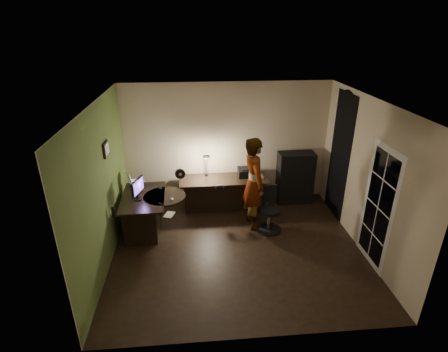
{
  "coord_description": "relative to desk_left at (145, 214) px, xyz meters",
  "views": [
    {
      "loc": [
        -0.72,
        -5.29,
        3.86
      ],
      "look_at": [
        -0.15,
        1.05,
        1.0
      ],
      "focal_mm": 28.0,
      "sensor_mm": 36.0,
      "label": 1
    }
  ],
  "objects": [
    {
      "name": "desk_lamp",
      "position": [
        1.26,
        0.97,
        0.62
      ],
      "size": [
        0.19,
        0.29,
        0.59
      ],
      "primitive_type": "cube",
      "rotation": [
        0.0,
        0.0,
        0.18
      ],
      "color": "black",
      "rests_on": "desk_right"
    },
    {
      "name": "framed_picture",
      "position": [
        -0.49,
        -0.32,
        1.47
      ],
      "size": [
        0.04,
        0.3,
        0.25
      ],
      "primitive_type": "cube",
      "color": "black",
      "rests_on": "wall_left"
    },
    {
      "name": "pen",
      "position": [
        0.36,
        -0.33,
        0.39
      ],
      "size": [
        0.11,
        0.12,
        0.01
      ],
      "primitive_type": "cube",
      "rotation": [
        0.0,
        0.0,
        0.74
      ],
      "color": "black",
      "rests_on": "desk_left"
    },
    {
      "name": "desk_right",
      "position": [
        1.63,
        0.76,
        -0.02
      ],
      "size": [
        1.93,
        0.69,
        0.72
      ],
      "primitive_type": "cube",
      "rotation": [
        0.0,
        0.0,
        0.01
      ],
      "color": "black",
      "rests_on": "floor"
    },
    {
      "name": "green_wall_overlay",
      "position": [
        -0.51,
        -0.77,
        0.97
      ],
      "size": [
        0.0,
        4.0,
        2.7
      ],
      "primitive_type": "cube",
      "color": "#4B632B",
      "rests_on": "floor"
    },
    {
      "name": "desk_left",
      "position": [
        0.0,
        0.0,
        0.0
      ],
      "size": [
        0.84,
        1.34,
        0.76
      ],
      "primitive_type": "cube",
      "rotation": [
        0.0,
        0.0,
        0.03
      ],
      "color": "black",
      "rests_on": "floor"
    },
    {
      "name": "wall_back",
      "position": [
        1.73,
        1.24,
        0.97
      ],
      "size": [
        4.5,
        0.01,
        2.7
      ],
      "primitive_type": "cube",
      "color": "#BCAA8B",
      "rests_on": "floor"
    },
    {
      "name": "printer",
      "position": [
        2.17,
        0.88,
        0.43
      ],
      "size": [
        0.45,
        0.35,
        0.2
      ],
      "primitive_type": "cube",
      "rotation": [
        0.0,
        0.0,
        -0.0
      ],
      "color": "black",
      "rests_on": "desk_right"
    },
    {
      "name": "floor",
      "position": [
        1.73,
        -0.77,
        -0.38
      ],
      "size": [
        4.5,
        4.0,
        0.01
      ],
      "primitive_type": "cube",
      "color": "black",
      "rests_on": "ground"
    },
    {
      "name": "desk_fan",
      "position": [
        0.7,
        0.65,
        0.49
      ],
      "size": [
        0.22,
        0.12,
        0.33
      ],
      "primitive_type": "cube",
      "rotation": [
        0.0,
        0.0,
        0.03
      ],
      "color": "black",
      "rests_on": "desk_right"
    },
    {
      "name": "arched_doorway",
      "position": [
        3.97,
        0.38,
        0.92
      ],
      "size": [
        0.01,
        0.9,
        2.6
      ],
      "primitive_type": "cube",
      "color": "black",
      "rests_on": "floor"
    },
    {
      "name": "laptop",
      "position": [
        -0.18,
        0.48,
        0.59
      ],
      "size": [
        0.39,
        0.38,
        0.21
      ],
      "primitive_type": "cube",
      "rotation": [
        0.0,
        0.0,
        0.41
      ],
      "color": "silver",
      "rests_on": "laptop_stand"
    },
    {
      "name": "wall_front",
      "position": [
        1.73,
        -2.77,
        0.97
      ],
      "size": [
        4.5,
        0.01,
        2.7
      ],
      "primitive_type": "cube",
      "color": "#BCAA8B",
      "rests_on": "floor"
    },
    {
      "name": "office_chair",
      "position": [
        2.43,
        -0.2,
        0.07
      ],
      "size": [
        0.52,
        0.52,
        0.9
      ],
      "primitive_type": "cube",
      "rotation": [
        0.0,
        0.0,
        0.04
      ],
      "color": "black",
      "rests_on": "floor"
    },
    {
      "name": "laptop_stand",
      "position": [
        -0.18,
        0.48,
        0.43
      ],
      "size": [
        0.3,
        0.27,
        0.1
      ],
      "primitive_type": "cube",
      "rotation": [
        0.0,
        0.0,
        0.3
      ],
      "color": "silver",
      "rests_on": "desk_left"
    },
    {
      "name": "speaker",
      "position": [
        -0.41,
        -0.7,
        0.47
      ],
      "size": [
        0.08,
        0.08,
        0.17
      ],
      "primitive_type": "cylinder",
      "rotation": [
        0.0,
        0.0,
        0.35
      ],
      "color": "black",
      "rests_on": "desk_left"
    },
    {
      "name": "monitor",
      "position": [
        -0.09,
        -0.1,
        0.53
      ],
      "size": [
        0.22,
        0.45,
        0.29
      ],
      "primitive_type": "cube",
      "rotation": [
        0.0,
        0.0,
        -0.3
      ],
      "color": "black",
      "rests_on": "desk_left"
    },
    {
      "name": "person",
      "position": [
        2.15,
        0.02,
        0.56
      ],
      "size": [
        0.56,
        0.74,
        1.87
      ],
      "primitive_type": "imported",
      "rotation": [
        0.0,
        0.0,
        1.75
      ],
      "color": "#D8A88C",
      "rests_on": "floor"
    },
    {
      "name": "phone",
      "position": [
        0.3,
        0.34,
        0.39
      ],
      "size": [
        0.1,
        0.13,
        0.01
      ],
      "primitive_type": "cube",
      "rotation": [
        0.0,
        0.0,
        0.43
      ],
      "color": "black",
      "rests_on": "desk_left"
    },
    {
      "name": "ceiling",
      "position": [
        1.73,
        -0.77,
        2.33
      ],
      "size": [
        4.5,
        4.0,
        0.01
      ],
      "primitive_type": "cube",
      "color": "silver",
      "rests_on": "floor"
    },
    {
      "name": "mouse",
      "position": [
        0.56,
        -0.18,
        0.4
      ],
      "size": [
        0.07,
        0.09,
        0.03
      ],
      "primitive_type": "ellipsoid",
      "rotation": [
        0.0,
        0.0,
        -0.22
      ],
      "color": "silver",
      "rests_on": "desk_left"
    },
    {
      "name": "wall_left",
      "position": [
        -0.52,
        -0.77,
        0.97
      ],
      "size": [
        0.01,
        4.0,
        2.7
      ],
      "primitive_type": "cube",
      "color": "#BCAA8B",
      "rests_on": "floor"
    },
    {
      "name": "headphones",
      "position": [
        1.5,
        0.31,
        0.38
      ],
      "size": [
        0.22,
        0.11,
        0.1
      ],
      "primitive_type": "cube",
      "rotation": [
        0.0,
        0.0,
        -0.12
      ],
      "color": "navy",
      "rests_on": "desk_right"
    },
    {
      "name": "cabinet",
      "position": [
        3.26,
        0.95,
        0.21
      ],
      "size": [
        0.8,
        0.4,
        1.19
      ],
      "primitive_type": "cube",
      "rotation": [
        0.0,
        0.0,
        0.01
      ],
      "color": "black",
      "rests_on": "floor"
    },
    {
      "name": "notepad",
      "position": [
        0.54,
        -0.74,
        0.39
      ],
      "size": [
        0.21,
        0.24,
        0.01
      ],
      "primitive_type": "cube",
      "rotation": [
        0.0,
        0.0,
        -0.34
      ],
      "color": "silver",
      "rests_on": "desk_left"
    },
    {
      "name": "french_door",
      "position": [
        3.97,
        -1.32,
        0.67
      ],
      "size": [
        0.02,
        0.92,
        2.1
      ],
      "primitive_type": "cube",
      "color": "white",
      "rests_on": "floor"
    },
    {
      "name": "wall_right",
      "position": [
        3.99,
        -0.77,
        0.97
      ],
      "size": [
        0.01,
        4.0,
        2.7
      ],
      "primitive_type": "cube",
      "color": "#BCAA8B",
      "rests_on": "floor"
    }
  ]
}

